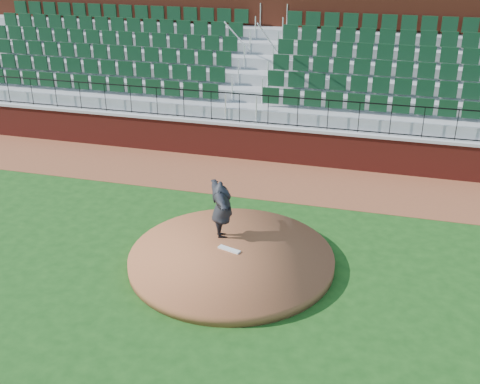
# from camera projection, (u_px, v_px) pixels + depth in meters

# --- Properties ---
(ground) EXTENTS (90.00, 90.00, 0.00)m
(ground) POSITION_uv_depth(u_px,v_px,m) (224.00, 266.00, 13.96)
(ground) COLOR #164112
(ground) RESTS_ON ground
(warning_track) EXTENTS (34.00, 3.20, 0.01)m
(warning_track) POSITION_uv_depth(u_px,v_px,m) (271.00, 179.00, 18.68)
(warning_track) COLOR brown
(warning_track) RESTS_ON ground
(field_wall) EXTENTS (34.00, 0.35, 1.20)m
(field_wall) POSITION_uv_depth(u_px,v_px,m) (282.00, 145.00, 19.83)
(field_wall) COLOR maroon
(field_wall) RESTS_ON ground
(wall_cap) EXTENTS (34.00, 0.45, 0.10)m
(wall_cap) POSITION_uv_depth(u_px,v_px,m) (282.00, 127.00, 19.56)
(wall_cap) COLOR #B7B7B7
(wall_cap) RESTS_ON field_wall
(wall_railing) EXTENTS (34.00, 0.05, 1.00)m
(wall_railing) POSITION_uv_depth(u_px,v_px,m) (283.00, 111.00, 19.32)
(wall_railing) COLOR black
(wall_railing) RESTS_ON wall_cap
(seating_stands) EXTENTS (34.00, 5.10, 4.60)m
(seating_stands) POSITION_uv_depth(u_px,v_px,m) (298.00, 78.00, 21.50)
(seating_stands) COLOR gray
(seating_stands) RESTS_ON ground
(concourse_wall) EXTENTS (34.00, 0.50, 5.50)m
(concourse_wall) POSITION_uv_depth(u_px,v_px,m) (310.00, 51.00, 23.75)
(concourse_wall) COLOR maroon
(concourse_wall) RESTS_ON ground
(pitchers_mound) EXTENTS (4.97, 4.97, 0.25)m
(pitchers_mound) POSITION_uv_depth(u_px,v_px,m) (231.00, 259.00, 14.02)
(pitchers_mound) COLOR brown
(pitchers_mound) RESTS_ON ground
(pitching_rubber) EXTENTS (0.60, 0.31, 0.04)m
(pitching_rubber) POSITION_uv_depth(u_px,v_px,m) (229.00, 249.00, 14.14)
(pitching_rubber) COLOR silver
(pitching_rubber) RESTS_ON pitchers_mound
(pitcher) EXTENTS (1.28, 1.93, 1.54)m
(pitcher) POSITION_uv_depth(u_px,v_px,m) (222.00, 209.00, 14.46)
(pitcher) COLOR black
(pitcher) RESTS_ON pitchers_mound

